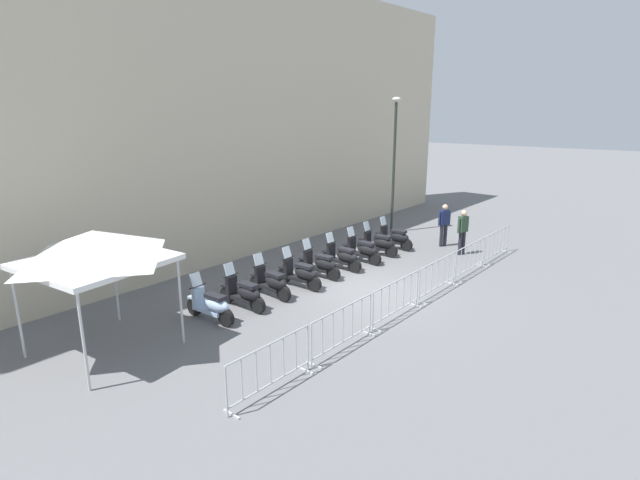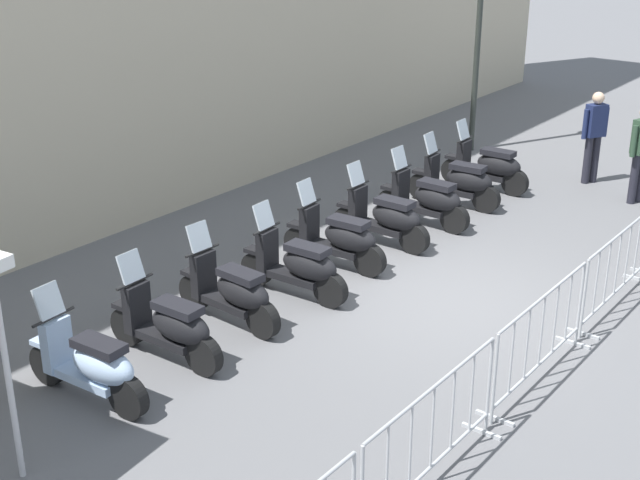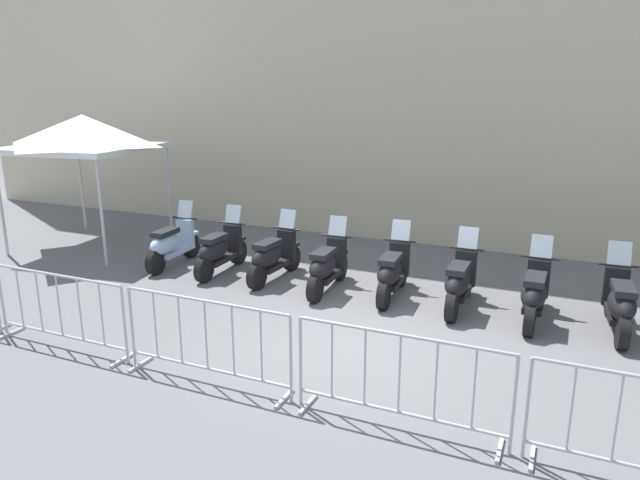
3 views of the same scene
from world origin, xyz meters
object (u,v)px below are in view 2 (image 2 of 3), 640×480
(barrier_segment_3, at_px, (617,270))
(motorcycle_1, at_px, (169,326))
(motorcycle_2, at_px, (232,292))
(officer_near_row_end, at_px, (594,132))
(motorcycle_7, at_px, (458,182))
(motorcycle_0, at_px, (90,365))
(motorcycle_3, at_px, (298,266))
(motorcycle_4, at_px, (338,239))
(motorcycle_8, at_px, (489,166))
(motorcycle_6, at_px, (427,199))
(motorcycle_5, at_px, (385,218))
(barrier_segment_1, at_px, (432,436))
(barrier_segment_2, at_px, (541,338))

(barrier_segment_3, bearing_deg, motorcycle_1, 134.89)
(motorcycle_2, xyz_separation_m, officer_near_row_end, (8.17, -2.39, 0.53))
(motorcycle_2, relative_size, motorcycle_7, 1.00)
(motorcycle_0, xyz_separation_m, barrier_segment_3, (5.25, -4.28, 0.07))
(motorcycle_3, relative_size, motorcycle_4, 1.00)
(motorcycle_7, distance_m, officer_near_row_end, 3.06)
(officer_near_row_end, bearing_deg, motorcycle_7, 147.13)
(motorcycle_4, bearing_deg, motorcycle_3, -179.34)
(motorcycle_8, height_order, barrier_segment_3, motorcycle_8)
(motorcycle_6, bearing_deg, motorcycle_5, 169.66)
(motorcycle_3, distance_m, officer_near_row_end, 7.37)
(barrier_segment_1, bearing_deg, motorcycle_5, 30.70)
(motorcycle_5, relative_size, barrier_segment_1, 0.76)
(motorcycle_7, distance_m, barrier_segment_1, 7.84)
(motorcycle_2, bearing_deg, motorcycle_4, -6.77)
(motorcycle_1, height_order, barrier_segment_2, motorcycle_1)
(motorcycle_3, relative_size, motorcycle_7, 1.00)
(motorcycle_8, distance_m, officer_near_row_end, 2.12)
(barrier_segment_2, distance_m, officer_near_row_end, 7.66)
(motorcycle_6, bearing_deg, barrier_segment_3, -113.90)
(motorcycle_8, bearing_deg, motorcycle_1, 172.93)
(motorcycle_7, distance_m, motorcycle_8, 1.13)
(motorcycle_7, distance_m, barrier_segment_2, 5.83)
(barrier_segment_2, bearing_deg, motorcycle_8, 25.21)
(motorcycle_1, height_order, motorcycle_2, same)
(motorcycle_1, xyz_separation_m, barrier_segment_3, (4.12, -4.14, 0.07))
(motorcycle_0, distance_m, motorcycle_2, 2.26)
(motorcycle_5, bearing_deg, motorcycle_8, -7.14)
(barrier_segment_2, bearing_deg, motorcycle_0, 125.92)
(motorcycle_3, xyz_separation_m, motorcycle_8, (5.64, -0.61, 0.00))
(motorcycle_2, xyz_separation_m, motorcycle_8, (6.76, -0.89, 0.00))
(motorcycle_3, bearing_deg, barrier_segment_1, -131.40)
(motorcycle_3, distance_m, barrier_segment_2, 3.52)
(motorcycle_5, xyz_separation_m, motorcycle_8, (3.38, -0.42, 0.00))
(motorcycle_2, relative_size, motorcycle_8, 1.00)
(motorcycle_1, bearing_deg, motorcycle_6, -7.68)
(motorcycle_2, height_order, motorcycle_7, same)
(motorcycle_8, xyz_separation_m, barrier_segment_2, (-6.11, -2.88, 0.07))
(motorcycle_2, bearing_deg, barrier_segment_1, -116.10)
(motorcycle_6, bearing_deg, motorcycle_2, 171.53)
(motorcycle_5, distance_m, barrier_segment_1, 5.91)
(motorcycle_4, height_order, motorcycle_8, same)
(motorcycle_5, distance_m, barrier_segment_3, 3.61)
(motorcycle_0, xyz_separation_m, motorcycle_7, (7.89, -0.98, 0.00))
(motorcycle_8, bearing_deg, motorcycle_2, 172.51)
(motorcycle_0, xyz_separation_m, motorcycle_5, (5.63, -0.69, 0.00))
(motorcycle_5, xyz_separation_m, barrier_segment_2, (-2.73, -3.30, 0.07))
(motorcycle_1, bearing_deg, motorcycle_3, -9.38)
(motorcycle_0, bearing_deg, officer_near_row_end, -14.09)
(motorcycle_7, relative_size, motorcycle_8, 1.00)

